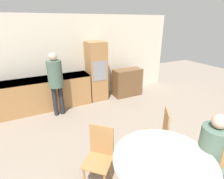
% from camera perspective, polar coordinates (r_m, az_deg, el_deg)
% --- Properties ---
extents(wall_back, '(6.58, 0.05, 2.60)m').
position_cam_1_polar(wall_back, '(5.65, -10.66, 9.83)').
color(wall_back, silver).
rests_on(wall_back, ground_plane).
extents(kitchen_counter, '(2.55, 0.60, 0.92)m').
position_cam_1_polar(kitchen_counter, '(5.35, -20.92, -1.19)').
color(kitchen_counter, '#AD7A47').
rests_on(kitchen_counter, ground_plane).
extents(oven_unit, '(0.55, 0.59, 1.84)m').
position_cam_1_polar(oven_unit, '(5.56, -5.11, 5.89)').
color(oven_unit, '#AD7A47').
rests_on(oven_unit, ground_plane).
extents(sideboard, '(0.95, 0.45, 0.91)m').
position_cam_1_polar(sideboard, '(5.96, 5.03, 2.31)').
color(sideboard, brown).
rests_on(sideboard, ground_plane).
extents(dining_table, '(1.33, 1.33, 0.75)m').
position_cam_1_polar(dining_table, '(2.67, 15.98, -24.44)').
color(dining_table, brown).
rests_on(dining_table, ground_plane).
extents(chair_near_right, '(0.47, 0.47, 0.96)m').
position_cam_1_polar(chair_near_right, '(3.13, 32.46, -19.41)').
color(chair_near_right, '#AD7A47').
rests_on(chair_near_right, ground_plane).
extents(chair_far_left, '(0.57, 0.57, 0.96)m').
position_cam_1_polar(chair_far_left, '(2.84, -4.01, -19.91)').
color(chair_far_left, '#AD7A47').
rests_on(chair_far_left, ground_plane).
extents(chair_far_right, '(0.55, 0.55, 0.96)m').
position_cam_1_polar(chair_far_right, '(3.38, 15.40, -13.10)').
color(chair_far_right, '#AD7A47').
rests_on(chair_far_right, ground_plane).
extents(person_seated, '(0.39, 0.47, 1.27)m').
position_cam_1_polar(person_seated, '(2.96, 30.45, -16.62)').
color(person_seated, '#262628').
rests_on(person_seated, ground_plane).
extents(person_standing, '(0.37, 0.37, 1.70)m').
position_cam_1_polar(person_standing, '(4.69, -17.99, 3.57)').
color(person_standing, '#262628').
rests_on(person_standing, ground_plane).
extents(cup, '(0.06, 0.06, 0.08)m').
position_cam_1_polar(cup, '(2.34, 12.56, -22.82)').
color(cup, beige).
rests_on(cup, dining_table).
extents(bowl_near, '(0.14, 0.14, 0.05)m').
position_cam_1_polar(bowl_near, '(2.51, 6.64, -19.20)').
color(bowl_near, white).
rests_on(bowl_near, dining_table).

